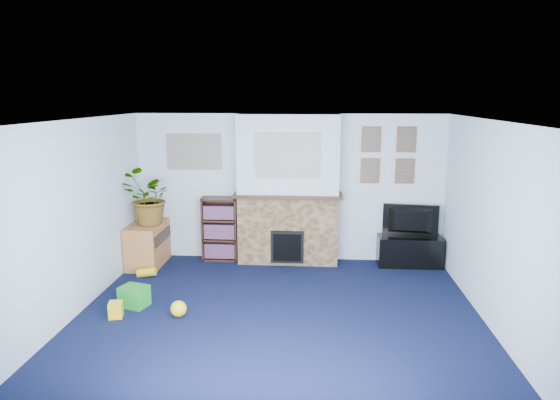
# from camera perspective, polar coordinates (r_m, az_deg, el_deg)

# --- Properties ---
(floor) EXTENTS (5.00, 4.50, 0.01)m
(floor) POSITION_cam_1_polar(r_m,az_deg,el_deg) (6.36, -0.19, -13.04)
(floor) COLOR black
(floor) RESTS_ON ground
(ceiling) EXTENTS (5.00, 4.50, 0.01)m
(ceiling) POSITION_cam_1_polar(r_m,az_deg,el_deg) (5.78, -0.21, 9.10)
(ceiling) COLOR white
(ceiling) RESTS_ON wall_back
(wall_back) EXTENTS (5.00, 0.04, 2.40)m
(wall_back) POSITION_cam_1_polar(r_m,az_deg,el_deg) (8.15, 1.02, 1.39)
(wall_back) COLOR silver
(wall_back) RESTS_ON ground
(wall_front) EXTENTS (5.00, 0.04, 2.40)m
(wall_front) POSITION_cam_1_polar(r_m,az_deg,el_deg) (3.83, -2.84, -10.84)
(wall_front) COLOR silver
(wall_front) RESTS_ON ground
(wall_left) EXTENTS (0.04, 4.50, 2.40)m
(wall_left) POSITION_cam_1_polar(r_m,az_deg,el_deg) (6.63, -22.29, -1.93)
(wall_left) COLOR silver
(wall_left) RESTS_ON ground
(wall_right) EXTENTS (0.04, 4.50, 2.40)m
(wall_right) POSITION_cam_1_polar(r_m,az_deg,el_deg) (6.28, 23.20, -2.72)
(wall_right) COLOR silver
(wall_right) RESTS_ON ground
(chimney_breast) EXTENTS (1.72, 0.50, 2.40)m
(chimney_breast) POSITION_cam_1_polar(r_m,az_deg,el_deg) (7.95, 0.94, 1.01)
(chimney_breast) COLOR brown
(chimney_breast) RESTS_ON ground
(collage_main) EXTENTS (1.00, 0.03, 0.68)m
(collage_main) POSITION_cam_1_polar(r_m,az_deg,el_deg) (7.65, 0.86, 5.11)
(collage_main) COLOR gray
(collage_main) RESTS_ON chimney_breast
(collage_left) EXTENTS (0.90, 0.03, 0.58)m
(collage_left) POSITION_cam_1_polar(r_m,az_deg,el_deg) (8.28, -9.79, 5.45)
(collage_left) COLOR gray
(collage_left) RESTS_ON wall_back
(portrait_tl) EXTENTS (0.30, 0.03, 0.40)m
(portrait_tl) POSITION_cam_1_polar(r_m,az_deg,el_deg) (8.06, 10.37, 6.83)
(portrait_tl) COLOR brown
(portrait_tl) RESTS_ON wall_back
(portrait_tr) EXTENTS (0.30, 0.03, 0.40)m
(portrait_tr) POSITION_cam_1_polar(r_m,az_deg,el_deg) (8.13, 14.25, 6.70)
(portrait_tr) COLOR brown
(portrait_tr) RESTS_ON wall_back
(portrait_bl) EXTENTS (0.30, 0.03, 0.40)m
(portrait_bl) POSITION_cam_1_polar(r_m,az_deg,el_deg) (8.12, 10.24, 3.31)
(portrait_bl) COLOR brown
(portrait_bl) RESTS_ON wall_back
(portrait_br) EXTENTS (0.30, 0.03, 0.40)m
(portrait_br) POSITION_cam_1_polar(r_m,az_deg,el_deg) (8.19, 14.07, 3.22)
(portrait_br) COLOR brown
(portrait_br) RESTS_ON wall_back
(tv_stand) EXTENTS (1.00, 0.42, 0.48)m
(tv_stand) POSITION_cam_1_polar(r_m,az_deg,el_deg) (8.30, 14.55, -5.74)
(tv_stand) COLOR black
(tv_stand) RESTS_ON ground
(television) EXTENTS (0.88, 0.22, 0.50)m
(television) POSITION_cam_1_polar(r_m,az_deg,el_deg) (8.18, 14.70, -2.35)
(television) COLOR black
(television) RESTS_ON tv_stand
(bookshelf) EXTENTS (0.58, 0.28, 1.05)m
(bookshelf) POSITION_cam_1_polar(r_m,az_deg,el_deg) (8.30, -6.84, -3.44)
(bookshelf) COLOR black
(bookshelf) RESTS_ON ground
(sideboard) EXTENTS (0.49, 0.87, 0.68)m
(sideboard) POSITION_cam_1_polar(r_m,az_deg,el_deg) (8.30, -14.89, -4.85)
(sideboard) COLOR #AE6B37
(sideboard) RESTS_ON ground
(potted_plant) EXTENTS (1.03, 1.04, 0.87)m
(potted_plant) POSITION_cam_1_polar(r_m,az_deg,el_deg) (8.06, -14.95, 0.25)
(potted_plant) COLOR #26661E
(potted_plant) RESTS_ON sideboard
(mantel_clock) EXTENTS (0.10, 0.06, 0.15)m
(mantel_clock) POSITION_cam_1_polar(r_m,az_deg,el_deg) (7.90, 0.71, 1.21)
(mantel_clock) COLOR gold
(mantel_clock) RESTS_ON chimney_breast
(mantel_candle) EXTENTS (0.05, 0.05, 0.16)m
(mantel_candle) POSITION_cam_1_polar(r_m,az_deg,el_deg) (7.89, 2.86, 1.25)
(mantel_candle) COLOR #B2BFC6
(mantel_candle) RESTS_ON chimney_breast
(mantel_teddy) EXTENTS (0.12, 0.12, 0.12)m
(mantel_teddy) POSITION_cam_1_polar(r_m,az_deg,el_deg) (7.96, -3.58, 1.23)
(mantel_teddy) COLOR gray
(mantel_teddy) RESTS_ON chimney_breast
(mantel_can) EXTENTS (0.07, 0.07, 0.13)m
(mantel_can) POSITION_cam_1_polar(r_m,az_deg,el_deg) (7.90, 6.03, 1.06)
(mantel_can) COLOR yellow
(mantel_can) RESTS_ON chimney_breast
(green_crate) EXTENTS (0.40, 0.35, 0.27)m
(green_crate) POSITION_cam_1_polar(r_m,az_deg,el_deg) (6.83, -16.32, -10.46)
(green_crate) COLOR #198C26
(green_crate) RESTS_ON ground
(toy_ball) EXTENTS (0.20, 0.20, 0.20)m
(toy_ball) POSITION_cam_1_polar(r_m,az_deg,el_deg) (6.42, -11.52, -12.17)
(toy_ball) COLOR yellow
(toy_ball) RESTS_ON ground
(toy_block) EXTENTS (0.19, 0.19, 0.20)m
(toy_block) POSITION_cam_1_polar(r_m,az_deg,el_deg) (6.58, -18.27, -11.73)
(toy_block) COLOR yellow
(toy_block) RESTS_ON ground
(toy_tube) EXTENTS (0.29, 0.13, 0.17)m
(toy_tube) POSITION_cam_1_polar(r_m,az_deg,el_deg) (7.84, -14.99, -7.99)
(toy_tube) COLOR yellow
(toy_tube) RESTS_ON ground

